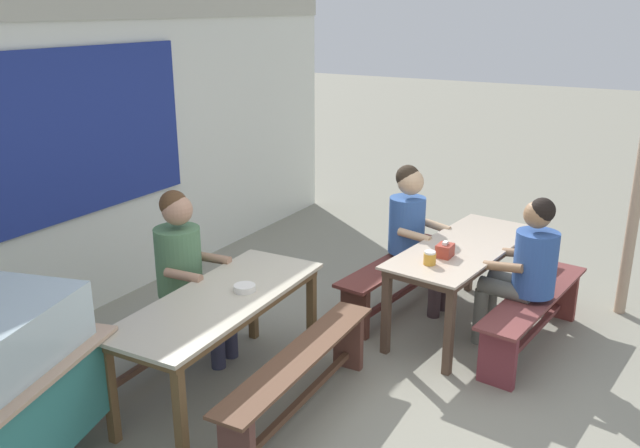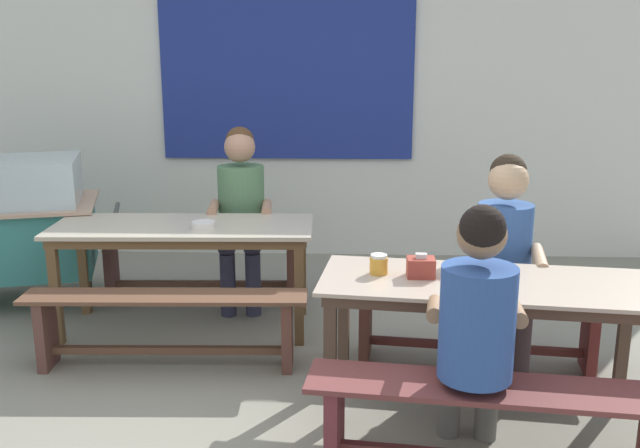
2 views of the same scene
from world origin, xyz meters
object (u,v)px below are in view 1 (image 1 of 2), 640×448
(soup_bowl, at_px, (245,288))
(tissue_box, at_px, (445,250))
(dining_table_far, at_px, (221,307))
(condiment_jar, at_px, (430,258))
(dining_table_near, at_px, (464,254))
(person_near_front, at_px, (525,264))
(bench_far_back, at_px, (154,334))
(bench_near_back, at_px, (397,276))
(wooden_support_post, at_px, (637,194))
(person_right_near_table, at_px, (414,227))
(person_center_facing, at_px, (186,263))
(bench_near_front, at_px, (533,312))
(bench_far_front, at_px, (300,376))

(soup_bowl, bearing_deg, tissue_box, -36.08)
(dining_table_far, height_order, condiment_jar, condiment_jar)
(dining_table_near, distance_m, person_near_front, 0.55)
(bench_far_back, xyz_separation_m, person_near_front, (1.68, -2.25, 0.42))
(dining_table_near, xyz_separation_m, tissue_box, (-0.33, 0.05, 0.13))
(bench_far_back, bearing_deg, bench_near_back, -30.23)
(dining_table_near, distance_m, bench_far_back, 2.53)
(condiment_jar, relative_size, wooden_support_post, 0.05)
(person_near_front, relative_size, person_right_near_table, 0.98)
(dining_table_far, relative_size, bench_far_back, 1.07)
(dining_table_near, height_order, tissue_box, tissue_box)
(dining_table_far, xyz_separation_m, tissue_box, (1.48, -1.05, 0.13))
(person_near_front, bearing_deg, person_center_facing, 121.69)
(person_center_facing, relative_size, soup_bowl, 8.74)
(tissue_box, xyz_separation_m, wooden_support_post, (1.32, -1.20, 0.30))
(person_center_facing, xyz_separation_m, soup_bowl, (-0.15, -0.65, -0.00))
(soup_bowl, height_order, wooden_support_post, wooden_support_post)
(dining_table_near, height_order, wooden_support_post, wooden_support_post)
(bench_near_front, xyz_separation_m, wooden_support_post, (1.06, -0.54, 0.78))
(bench_near_front, relative_size, soup_bowl, 10.90)
(person_near_front, xyz_separation_m, condiment_jar, (-0.40, 0.62, 0.06))
(person_near_front, bearing_deg, soup_bowl, 134.32)
(bench_far_front, xyz_separation_m, wooden_support_post, (2.77, -1.64, 0.79))
(bench_near_back, bearing_deg, bench_near_front, -96.88)
(condiment_jar, bearing_deg, soup_bowl, 140.26)
(bench_far_front, relative_size, person_center_facing, 1.29)
(person_center_facing, xyz_separation_m, condiment_jar, (0.95, -1.57, 0.03))
(person_center_facing, bearing_deg, bench_near_back, -33.78)
(dining_table_near, relative_size, tissue_box, 12.30)
(bench_far_front, bearing_deg, dining_table_near, -15.18)
(dining_table_far, height_order, tissue_box, tissue_box)
(bench_near_front, bearing_deg, dining_table_far, 135.24)
(soup_bowl, distance_m, wooden_support_post, 3.43)
(bench_near_front, relative_size, person_center_facing, 1.25)
(bench_near_back, relative_size, condiment_jar, 15.30)
(dining_table_near, height_order, bench_far_back, dining_table_near)
(bench_far_front, bearing_deg, wooden_support_post, -30.52)
(condiment_jar, bearing_deg, dining_table_far, 141.36)
(dining_table_far, bearing_deg, soup_bowl, -29.90)
(tissue_box, bearing_deg, person_near_front, -72.26)
(bench_far_back, bearing_deg, condiment_jar, -51.76)
(bench_far_front, height_order, person_right_near_table, person_right_near_table)
(bench_near_back, relative_size, bench_near_front, 0.97)
(person_right_near_table, relative_size, person_center_facing, 0.98)
(bench_near_back, bearing_deg, bench_far_back, 149.77)
(bench_near_front, xyz_separation_m, condiment_jar, (-0.47, 0.71, 0.48))
(bench_near_back, relative_size, person_near_front, 1.26)
(person_near_front, bearing_deg, person_right_near_table, 71.96)
(bench_far_front, relative_size, person_right_near_table, 1.31)
(person_near_front, bearing_deg, bench_near_front, -51.06)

